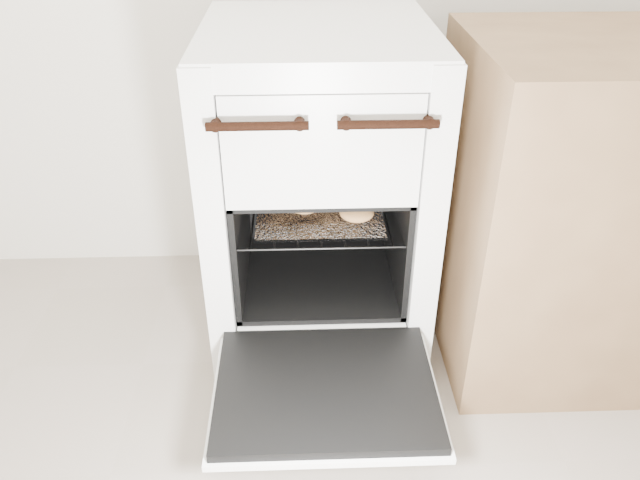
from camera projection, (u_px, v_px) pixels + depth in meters
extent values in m
cube|color=white|center=(318.00, 193.00, 1.59)|extent=(0.53, 0.57, 0.82)
cylinder|color=black|center=(257.00, 126.00, 1.18)|extent=(0.20, 0.02, 0.02)
cylinder|color=black|center=(388.00, 125.00, 1.18)|extent=(0.20, 0.02, 0.02)
cube|color=black|center=(326.00, 388.00, 1.32)|extent=(0.46, 0.36, 0.02)
cube|color=white|center=(325.00, 393.00, 1.33)|extent=(0.48, 0.37, 0.01)
cylinder|color=black|center=(242.00, 211.00, 1.53)|extent=(0.01, 0.37, 0.01)
cylinder|color=black|center=(396.00, 208.00, 1.55)|extent=(0.01, 0.37, 0.01)
cylinder|color=black|center=(322.00, 249.00, 1.39)|extent=(0.38, 0.01, 0.01)
cylinder|color=black|center=(317.00, 178.00, 1.69)|extent=(0.38, 0.01, 0.01)
cylinder|color=black|center=(254.00, 211.00, 1.53)|extent=(0.00, 0.36, 0.00)
cylinder|color=black|center=(276.00, 211.00, 1.54)|extent=(0.00, 0.36, 0.00)
cylinder|color=black|center=(297.00, 210.00, 1.54)|extent=(0.00, 0.36, 0.00)
cylinder|color=black|center=(319.00, 210.00, 1.54)|extent=(0.00, 0.36, 0.00)
cylinder|color=black|center=(340.00, 209.00, 1.54)|extent=(0.00, 0.36, 0.00)
cylinder|color=black|center=(362.00, 209.00, 1.54)|extent=(0.00, 0.36, 0.00)
cylinder|color=black|center=(383.00, 209.00, 1.54)|extent=(0.00, 0.36, 0.00)
cube|color=white|center=(319.00, 211.00, 1.52)|extent=(0.30, 0.27, 0.01)
ellipsoid|color=tan|center=(326.00, 185.00, 1.59)|extent=(0.12, 0.12, 0.04)
ellipsoid|color=tan|center=(304.00, 203.00, 1.51)|extent=(0.12, 0.12, 0.04)
ellipsoid|color=tan|center=(303.00, 189.00, 1.58)|extent=(0.10, 0.10, 0.03)
ellipsoid|color=tan|center=(276.00, 189.00, 1.57)|extent=(0.11, 0.11, 0.04)
ellipsoid|color=tan|center=(357.00, 212.00, 1.48)|extent=(0.12, 0.12, 0.04)
cube|color=brown|center=(619.00, 209.00, 1.53)|extent=(0.82, 0.54, 0.82)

